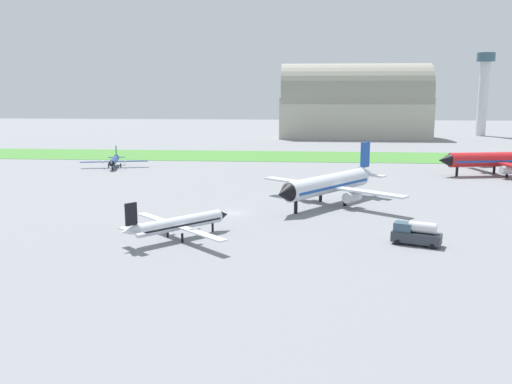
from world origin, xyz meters
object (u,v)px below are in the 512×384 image
(airplane_parked_jet_far, at_px, (498,160))
(control_tower, at_px, (484,87))
(airplane_taxiing_turboprop, at_px, (114,160))
(airplane_foreground_turboprop, at_px, (178,223))
(fuel_truck_near_gate, at_px, (416,233))
(airplane_midfield_jet, at_px, (330,184))

(airplane_parked_jet_far, bearing_deg, control_tower, -117.61)
(airplane_taxiing_turboprop, distance_m, airplane_parked_jet_far, 99.17)
(airplane_foreground_turboprop, bearing_deg, airplane_parked_jet_far, -2.17)
(airplane_taxiing_turboprop, height_order, control_tower, control_tower)
(airplane_taxiing_turboprop, distance_m, fuel_truck_near_gate, 95.95)
(airplane_taxiing_turboprop, xyz_separation_m, fuel_truck_near_gate, (66.42, -69.25, -0.40))
(control_tower, bearing_deg, airplane_foreground_turboprop, -118.32)
(airplane_midfield_jet, bearing_deg, control_tower, -168.25)
(airplane_midfield_jet, relative_size, control_tower, 0.69)
(airplane_foreground_turboprop, height_order, control_tower, control_tower)
(airplane_midfield_jet, xyz_separation_m, airplane_taxiing_turboprop, (-56.04, 43.62, -1.88))
(airplane_taxiing_turboprop, bearing_deg, airplane_parked_jet_far, 73.16)
(airplane_parked_jet_far, height_order, fuel_truck_near_gate, airplane_parked_jet_far)
(airplane_foreground_turboprop, height_order, fuel_truck_near_gate, airplane_foreground_turboprop)
(airplane_parked_jet_far, bearing_deg, airplane_taxiing_turboprop, -15.10)
(airplane_taxiing_turboprop, bearing_deg, airplane_foreground_turboprop, 12.30)
(airplane_midfield_jet, xyz_separation_m, control_tower, (77.72, 160.50, 18.22))
(airplane_parked_jet_far, relative_size, fuel_truck_near_gate, 4.49)
(airplane_taxiing_turboprop, bearing_deg, airplane_midfield_jet, 38.59)
(airplane_foreground_turboprop, bearing_deg, airplane_midfield_jet, 2.32)
(airplane_midfield_jet, xyz_separation_m, airplane_foreground_turboprop, (-22.57, -25.59, -1.57))
(control_tower, bearing_deg, airplane_parked_jet_far, -105.83)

